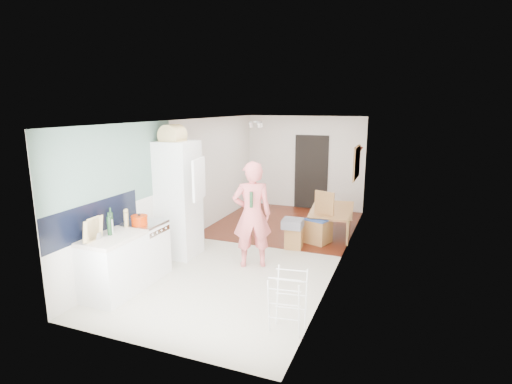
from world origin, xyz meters
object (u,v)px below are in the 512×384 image
Objects in this scene: stool at (294,238)px; drying_rack at (288,302)px; person at (252,205)px; dining_table at (333,223)px; dining_chair at (319,218)px.

drying_rack is at bearing -75.56° from stool.
person reaches higher than drying_rack.
dining_chair reaches higher than dining_table.
dining_table reaches higher than stool.
dining_chair is at bearing -144.35° from person.
stool is at bearing 96.08° from drying_rack.
stool is at bearing -110.52° from dining_chair.
drying_rack is (0.20, -4.08, 0.15)m from dining_table.
dining_chair is 0.68m from stool.
dining_chair is (-0.17, -0.72, 0.28)m from dining_table.
stool is (-0.55, -1.19, -0.03)m from dining_table.
dining_chair is 3.39m from drying_rack.
dining_chair is (0.82, 1.58, -0.57)m from person.
drying_rack is at bearing 176.16° from dining_table.
dining_table is (1.00, 2.30, -0.86)m from person.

